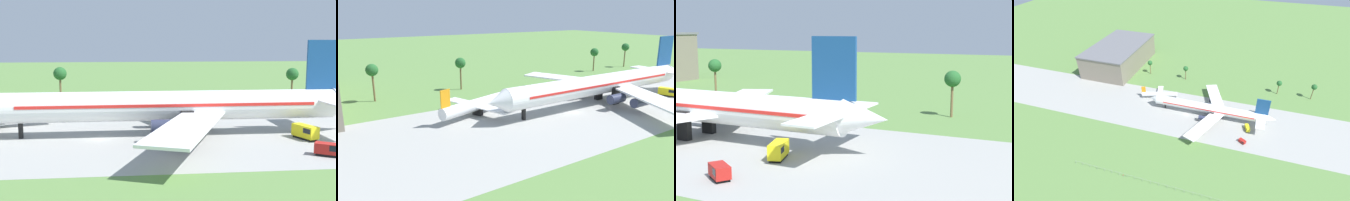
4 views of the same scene
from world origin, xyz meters
TOP-DOWN VIEW (x-y plane):
  - ground_plane at (0.00, 0.00)m, footprint 600.00×600.00m
  - taxiway_strip at (0.00, 0.00)m, footprint 320.00×44.00m
  - jet_airliner at (14.74, 2.35)m, footprint 77.19×59.90m
  - regional_aircraft at (-22.16, 12.01)m, footprint 23.37×21.31m
  - baggage_tug at (37.97, -3.90)m, footprint 3.55×5.59m
  - fuel_truck at (36.61, -15.30)m, footprint 4.27×3.77m
  - perimeter_fence at (0.00, -55.00)m, footprint 80.10×0.10m
  - no_stopping_sign at (-13.70, -55.31)m, footprint 0.44×0.08m
  - terminal_building at (-70.74, 47.65)m, footprint 36.72×61.20m
  - palm_tree_row at (18.73, 41.02)m, footprint 120.03×3.60m

SIDE VIEW (x-z plane):
  - ground_plane at x=0.00m, z-range 0.00..0.00m
  - taxiway_strip at x=0.00m, z-range 0.00..0.02m
  - no_stopping_sign at x=-13.70m, z-range 0.21..1.89m
  - fuel_truck at x=36.61m, z-range 0.10..2.13m
  - baggage_tug at x=37.97m, z-range 0.10..2.71m
  - perimeter_fence at x=0.00m, z-range 0.40..2.50m
  - regional_aircraft at x=-22.16m, z-range -1.48..7.19m
  - jet_airliner at x=14.74m, z-range -3.45..14.77m
  - palm_tree_row at x=18.73m, z-range 3.23..14.60m
  - terminal_building at x=-70.74m, z-range 0.02..18.02m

